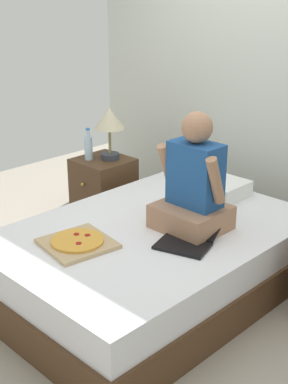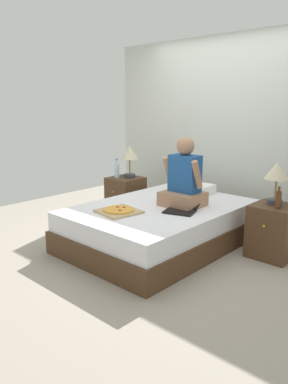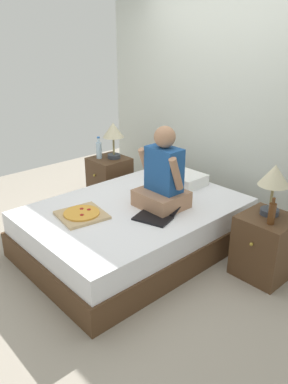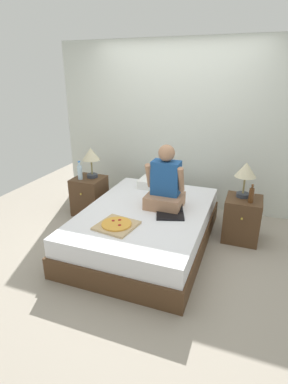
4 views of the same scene
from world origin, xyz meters
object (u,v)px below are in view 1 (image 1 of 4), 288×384
Objects in this scene: nightstand_left at (104,190)px; water_bottle at (88,147)px; lamp_on_left_nightstand at (109,122)px; laptop at (187,240)px; bed at (152,259)px; pizza_box at (78,243)px; person_seated at (194,187)px.

water_bottle reaches higher than nightstand_left.
lamp_on_left_nightstand is 0.28m from water_bottle.
nightstand_left is 1.54m from laptop.
nightstand_left is (-1.12, 0.54, 0.05)m from bed.
bed is 4.71× the size of lamp_on_left_nightstand.
laptop is at bearing 47.58° from pizza_box.
person_seated reaches higher than pizza_box.
pizza_box is at bearing -47.51° from nightstand_left.
person_seated reaches higher than lamp_on_left_nightstand.
nightstand_left reaches higher than pizza_box.
pizza_box is at bearing -42.68° from water_bottle.
water_bottle is 0.61× the size of pizza_box.
person_seated is 1.71× the size of pizza_box.
lamp_on_left_nightstand is 1.33m from person_seated.
lamp_on_left_nightstand reaches higher than bed.
bed is 2.72× the size of person_seated.
water_bottle reaches higher than bed.
nightstand_left is 0.73× the size of person_seated.
nightstand_left is 0.61m from lamp_on_left_nightstand.
lamp_on_left_nightstand reaches higher than laptop.
bed is 4.32× the size of laptop.
bed is at bearing -28.67° from lamp_on_left_nightstand.
person_seated is 0.83m from pizza_box.
nightstand_left is 0.41m from water_bottle.
pizza_box is at bearing -132.42° from laptop.
lamp_on_left_nightstand is at bearing 129.97° from pizza_box.
lamp_on_left_nightstand is 0.99× the size of pizza_box.
water_bottle is 1.41m from person_seated.
pizza_box is (-0.33, -0.71, -0.27)m from person_seated.
nightstand_left is 1.25× the size of pizza_box.
pizza_box is at bearing -115.26° from person_seated.
person_seated is at bearing -17.59° from lamp_on_left_nightstand.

